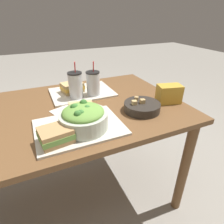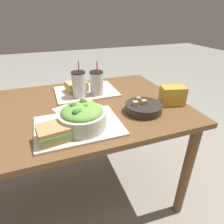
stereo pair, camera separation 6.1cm
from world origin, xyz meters
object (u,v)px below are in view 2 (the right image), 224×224
object	(u,v)px
sandwich_near	(54,133)
chip_bag	(173,96)
sandwich_far	(77,86)
drink_cup_dark	(79,85)
drink_cup_red	(97,84)
napkin_folded	(69,109)
salad_bowl	(82,116)
soup_bowl	(143,107)
baguette_near	(82,107)

from	to	relation	value
sandwich_near	chip_bag	bearing A→B (deg)	3.38
sandwich_far	drink_cup_dark	distance (m)	0.11
drink_cup_red	napkin_folded	size ratio (longest dim) A/B	1.15
salad_bowl	drink_cup_red	size ratio (longest dim) A/B	1.03
chip_bag	napkin_folded	world-z (taller)	chip_bag
sandwich_far	soup_bowl	bearing A→B (deg)	-65.34
chip_bag	napkin_folded	distance (m)	0.62
drink_cup_red	sandwich_near	bearing A→B (deg)	-126.67
napkin_folded	baguette_near	bearing A→B (deg)	-58.73
chip_bag	soup_bowl	bearing A→B (deg)	-157.62
baguette_near	chip_bag	xyz separation A→B (m)	(0.54, -0.05, 0.01)
baguette_near	drink_cup_dark	size ratio (longest dim) A/B	0.57
sandwich_near	napkin_folded	distance (m)	0.31
sandwich_near	sandwich_far	size ratio (longest dim) A/B	0.95
salad_bowl	chip_bag	world-z (taller)	salad_bowl
salad_bowl	sandwich_far	distance (m)	0.47
salad_bowl	baguette_near	size ratio (longest dim) A/B	1.74
soup_bowl	napkin_folded	size ratio (longest dim) A/B	1.07
sandwich_far	chip_bag	bearing A→B (deg)	-48.27
sandwich_far	drink_cup_red	distance (m)	0.16
salad_bowl	soup_bowl	world-z (taller)	salad_bowl
soup_bowl	sandwich_far	distance (m)	0.51
sandwich_near	soup_bowl	bearing A→B (deg)	4.79
salad_bowl	drink_cup_red	xyz separation A→B (m)	(0.17, 0.36, 0.02)
baguette_near	chip_bag	distance (m)	0.54
soup_bowl	sandwich_near	xyz separation A→B (m)	(-0.49, -0.11, 0.02)
soup_bowl	drink_cup_dark	world-z (taller)	drink_cup_dark
napkin_folded	chip_bag	bearing A→B (deg)	-13.92
sandwich_near	napkin_folded	size ratio (longest dim) A/B	0.78
drink_cup_dark	chip_bag	distance (m)	0.58
salad_bowl	drink_cup_dark	xyz separation A→B (m)	(0.06, 0.36, 0.02)
drink_cup_dark	napkin_folded	bearing A→B (deg)	-125.92
sandwich_near	baguette_near	world-z (taller)	baguette_near
sandwich_far	drink_cup_red	xyz separation A→B (m)	(0.12, -0.10, 0.04)
salad_bowl	baguette_near	bearing A→B (deg)	79.39
baguette_near	drink_cup_dark	world-z (taller)	drink_cup_dark
drink_cup_red	chip_bag	bearing A→B (deg)	-35.42
salad_bowl	chip_bag	distance (m)	0.57
sandwich_near	sandwich_far	distance (m)	0.55
napkin_folded	soup_bowl	bearing A→B (deg)	-24.45
sandwich_far	drink_cup_dark	bearing A→B (deg)	-100.82
salad_bowl	soup_bowl	size ratio (longest dim) A/B	1.11
chip_bag	salad_bowl	bearing A→B (deg)	-157.06
sandwich_far	napkin_folded	world-z (taller)	sandwich_far
soup_bowl	baguette_near	bearing A→B (deg)	166.77
chip_bag	sandwich_far	bearing A→B (deg)	157.57
soup_bowl	drink_cup_dark	xyz separation A→B (m)	(-0.30, 0.31, 0.06)
sandwich_near	chip_bag	xyz separation A→B (m)	(0.70, 0.14, 0.01)
baguette_near	soup_bowl	bearing A→B (deg)	-95.94
soup_bowl	chip_bag	bearing A→B (deg)	7.90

